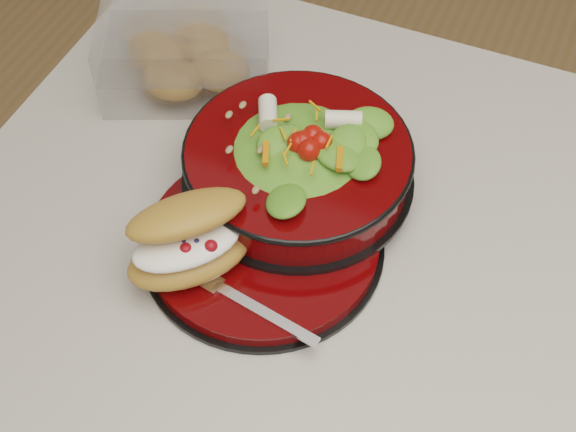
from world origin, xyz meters
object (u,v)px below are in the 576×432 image
at_px(dinner_plate, 263,242).
at_px(salad_bowl, 298,156).
at_px(pastry_box, 186,52).
at_px(fork, 247,303).
at_px(croissant, 190,241).

relative_size(dinner_plate, salad_bowl, 1.01).
bearing_deg(pastry_box, salad_bowl, -53.95).
distance_m(fork, pastry_box, 0.35).
bearing_deg(fork, pastry_box, 46.77).
bearing_deg(dinner_plate, fork, -76.81).
height_order(fork, pastry_box, pastry_box).
height_order(dinner_plate, salad_bowl, salad_bowl).
xyz_separation_m(croissant, fork, (0.07, -0.02, -0.03)).
height_order(croissant, pastry_box, same).
xyz_separation_m(fork, pastry_box, (-0.21, 0.28, 0.02)).
bearing_deg(dinner_plate, croissant, -132.87).
height_order(salad_bowl, pastry_box, salad_bowl).
relative_size(fork, pastry_box, 0.63).
xyz_separation_m(salad_bowl, croissant, (-0.06, -0.14, -0.00)).
relative_size(dinner_plate, fork, 1.70).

